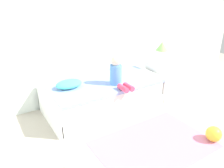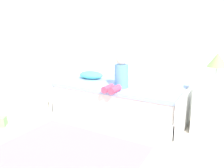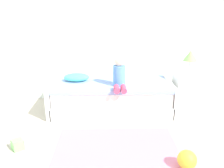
{
  "view_description": "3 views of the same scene",
  "coord_description": "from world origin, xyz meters",
  "px_view_note": "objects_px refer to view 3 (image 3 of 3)",
  "views": [
    {
      "loc": [
        -2.42,
        -1.12,
        2.01
      ],
      "look_at": [
        -0.62,
        1.75,
        0.55
      ],
      "focal_mm": 35.55,
      "sensor_mm": 36.0,
      "label": 1
    },
    {
      "loc": [
        0.88,
        -0.92,
        1.29
      ],
      "look_at": [
        -0.62,
        1.75,
        0.55
      ],
      "focal_mm": 34.16,
      "sensor_mm": 36.0,
      "label": 2
    },
    {
      "loc": [
        -0.71,
        -1.95,
        1.76
      ],
      "look_at": [
        -0.62,
        1.75,
        0.55
      ],
      "focal_mm": 38.2,
      "sensor_mm": 36.0,
      "label": 3
    }
  ],
  "objects_px": {
    "child_figure": "(119,75)",
    "bed": "(112,96)",
    "table_lamp": "(190,57)",
    "nightstand": "(187,92)",
    "toy_ball": "(187,159)",
    "toy_block": "(18,145)",
    "pillow": "(77,77)"
  },
  "relations": [
    {
      "from": "nightstand",
      "to": "table_lamp",
      "type": "xyz_separation_m",
      "value": [
        0.0,
        0.0,
        0.64
      ]
    },
    {
      "from": "bed",
      "to": "child_figure",
      "type": "relative_size",
      "value": 4.14
    },
    {
      "from": "bed",
      "to": "table_lamp",
      "type": "xyz_separation_m",
      "value": [
        1.35,
        0.03,
        0.69
      ]
    },
    {
      "from": "toy_ball",
      "to": "bed",
      "type": "bearing_deg",
      "value": 115.96
    },
    {
      "from": "table_lamp",
      "to": "toy_block",
      "type": "height_order",
      "value": "table_lamp"
    },
    {
      "from": "child_figure",
      "to": "table_lamp",
      "type": "bearing_deg",
      "value": 11.85
    },
    {
      "from": "child_figure",
      "to": "toy_block",
      "type": "distance_m",
      "value": 1.82
    },
    {
      "from": "bed",
      "to": "toy_ball",
      "type": "xyz_separation_m",
      "value": [
        0.82,
        -1.68,
        -0.14
      ]
    },
    {
      "from": "toy_ball",
      "to": "toy_block",
      "type": "bearing_deg",
      "value": 168.32
    },
    {
      "from": "nightstand",
      "to": "toy_ball",
      "type": "height_order",
      "value": "nightstand"
    },
    {
      "from": "nightstand",
      "to": "toy_block",
      "type": "bearing_deg",
      "value": -153.68
    },
    {
      "from": "pillow",
      "to": "toy_block",
      "type": "height_order",
      "value": "pillow"
    },
    {
      "from": "child_figure",
      "to": "bed",
      "type": "bearing_deg",
      "value": 117.6
    },
    {
      "from": "toy_block",
      "to": "nightstand",
      "type": "bearing_deg",
      "value": 26.32
    },
    {
      "from": "bed",
      "to": "toy_block",
      "type": "bearing_deg",
      "value": -134.75
    },
    {
      "from": "nightstand",
      "to": "toy_block",
      "type": "height_order",
      "value": "nightstand"
    },
    {
      "from": "pillow",
      "to": "toy_ball",
      "type": "relative_size",
      "value": 1.99
    },
    {
      "from": "child_figure",
      "to": "toy_ball",
      "type": "height_order",
      "value": "child_figure"
    },
    {
      "from": "nightstand",
      "to": "table_lamp",
      "type": "bearing_deg",
      "value": 0.0
    },
    {
      "from": "pillow",
      "to": "toy_block",
      "type": "bearing_deg",
      "value": -114.71
    },
    {
      "from": "child_figure",
      "to": "toy_block",
      "type": "height_order",
      "value": "child_figure"
    },
    {
      "from": "table_lamp",
      "to": "child_figure",
      "type": "height_order",
      "value": "table_lamp"
    },
    {
      "from": "nightstand",
      "to": "table_lamp",
      "type": "height_order",
      "value": "table_lamp"
    },
    {
      "from": "pillow",
      "to": "toy_block",
      "type": "xyz_separation_m",
      "value": [
        -0.62,
        -1.35,
        -0.5
      ]
    },
    {
      "from": "bed",
      "to": "nightstand",
      "type": "height_order",
      "value": "nightstand"
    },
    {
      "from": "table_lamp",
      "to": "toy_block",
      "type": "bearing_deg",
      "value": -153.68
    },
    {
      "from": "nightstand",
      "to": "toy_ball",
      "type": "distance_m",
      "value": 1.8
    },
    {
      "from": "pillow",
      "to": "bed",
      "type": "bearing_deg",
      "value": -9.18
    },
    {
      "from": "table_lamp",
      "to": "child_figure",
      "type": "distance_m",
      "value": 1.28
    },
    {
      "from": "nightstand",
      "to": "bed",
      "type": "bearing_deg",
      "value": -178.74
    },
    {
      "from": "table_lamp",
      "to": "toy_ball",
      "type": "relative_size",
      "value": 2.03
    },
    {
      "from": "nightstand",
      "to": "pillow",
      "type": "distance_m",
      "value": 1.99
    }
  ]
}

